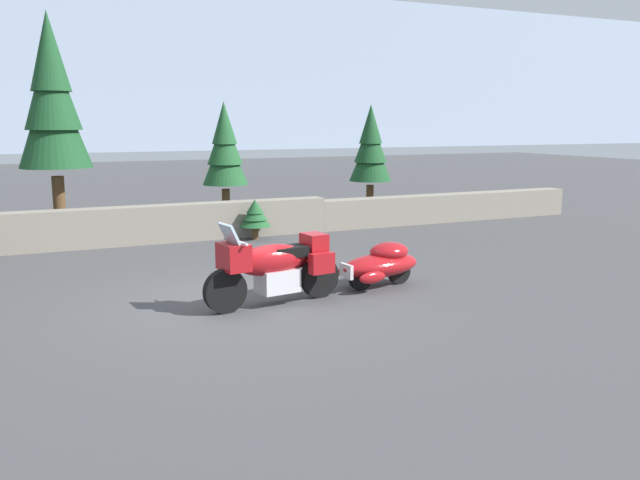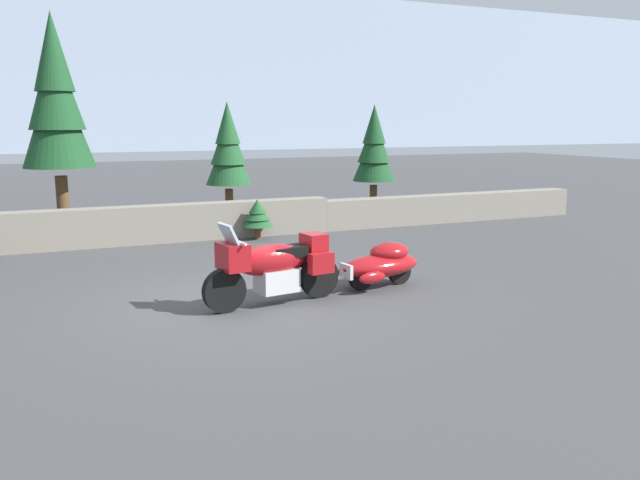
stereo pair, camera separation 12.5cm
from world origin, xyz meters
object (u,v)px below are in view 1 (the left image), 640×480
object	(u,v)px
touring_motorcycle	(274,265)
pine_tree_far_right	(371,147)
car_shaped_trailer	(381,263)
pine_tree_secondary	(225,148)
pine_tree_tall	(52,99)

from	to	relation	value
touring_motorcycle	pine_tree_far_right	world-z (taller)	pine_tree_far_right
pine_tree_far_right	touring_motorcycle	bearing A→B (deg)	-127.18
car_shaped_trailer	pine_tree_secondary	xyz separation A→B (m)	(-0.38, 8.02, 1.68)
car_shaped_trailer	pine_tree_far_right	distance (m)	8.66
car_shaped_trailer	pine_tree_tall	size ratio (longest dim) A/B	0.42
touring_motorcycle	pine_tree_secondary	bearing A→B (deg)	78.62
pine_tree_tall	pine_tree_secondary	world-z (taller)	pine_tree_tall
pine_tree_far_right	pine_tree_secondary	bearing A→B (deg)	173.78
touring_motorcycle	pine_tree_far_right	xyz separation A→B (m)	(5.96, 7.85, 1.44)
pine_tree_tall	pine_tree_far_right	distance (m)	8.72
car_shaped_trailer	pine_tree_far_right	bearing A→B (deg)	62.68
car_shaped_trailer	pine_tree_far_right	xyz separation A→B (m)	(3.90, 7.55, 1.66)
pine_tree_tall	pine_tree_far_right	world-z (taller)	pine_tree_tall
touring_motorcycle	pine_tree_far_right	size ratio (longest dim) A/B	0.70
pine_tree_tall	pine_tree_secondary	size ratio (longest dim) A/B	1.58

